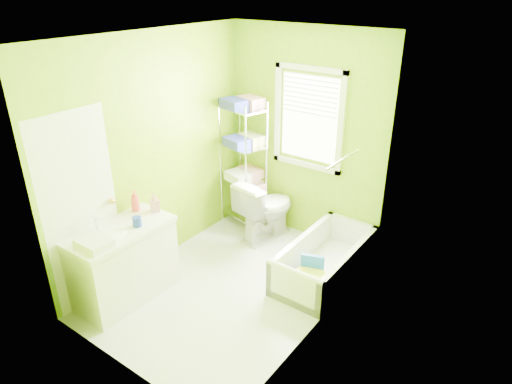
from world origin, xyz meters
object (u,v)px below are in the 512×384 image
Objects in this scene: bathtub at (323,266)px; toilet at (266,208)px; vanity at (123,261)px; wire_shelf_unit at (244,150)px.

toilet reaches higher than bathtub.
vanity is (-1.51, -1.51, 0.29)m from bathtub.
vanity is at bearing 84.43° from toilet.
wire_shelf_unit is at bearing -7.62° from toilet.
bathtub is 2.16m from vanity.
vanity is at bearing -91.76° from wire_shelf_unit.
vanity is (-0.49, -1.85, 0.02)m from toilet.
wire_shelf_unit is (-1.45, 0.47, 0.91)m from bathtub.
wire_shelf_unit reaches higher than bathtub.
toilet is at bearing -16.96° from wire_shelf_unit.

